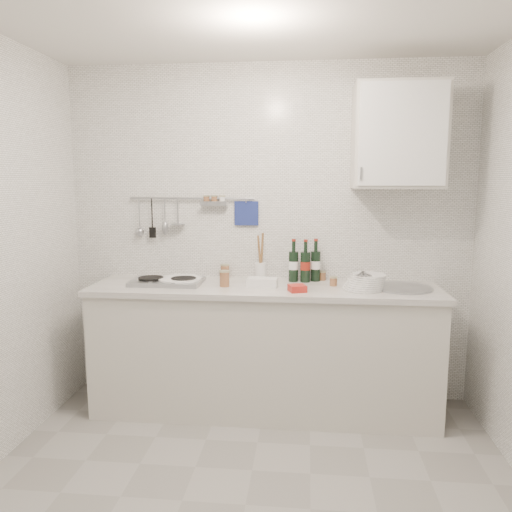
% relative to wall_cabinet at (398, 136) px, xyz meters
% --- Properties ---
extents(floor, '(3.00, 3.00, 0.00)m').
position_rel_wall_cabinet_xyz_m(floor, '(-0.90, -1.22, -1.95)').
color(floor, gray).
rests_on(floor, ground).
extents(back_wall, '(3.00, 0.02, 2.50)m').
position_rel_wall_cabinet_xyz_m(back_wall, '(-0.90, 0.18, -0.70)').
color(back_wall, silver).
rests_on(back_wall, floor).
extents(counter, '(2.44, 0.64, 0.96)m').
position_rel_wall_cabinet_xyz_m(counter, '(-0.89, -0.12, -1.52)').
color(counter, beige).
rests_on(counter, floor).
extents(wall_rail, '(0.98, 0.09, 0.34)m').
position_rel_wall_cabinet_xyz_m(wall_rail, '(-1.50, 0.15, -0.52)').
color(wall_rail, '#93969B').
rests_on(wall_rail, back_wall).
extents(wall_cabinet, '(0.60, 0.38, 0.70)m').
position_rel_wall_cabinet_xyz_m(wall_cabinet, '(0.00, 0.00, 0.00)').
color(wall_cabinet, beige).
rests_on(wall_cabinet, back_wall).
extents(plate_stack_hob, '(0.33, 0.33, 0.04)m').
position_rel_wall_cabinet_xyz_m(plate_stack_hob, '(-1.52, -0.11, -1.01)').
color(plate_stack_hob, '#5473C0').
rests_on(plate_stack_hob, counter).
extents(plate_stack_sink, '(0.29, 0.28, 0.11)m').
position_rel_wall_cabinet_xyz_m(plate_stack_sink, '(-0.20, -0.16, -0.98)').
color(plate_stack_sink, white).
rests_on(plate_stack_sink, counter).
extents(wine_bottles, '(0.23, 0.12, 0.31)m').
position_rel_wall_cabinet_xyz_m(wine_bottles, '(-0.62, 0.06, -0.87)').
color(wine_bottles, black).
rests_on(wine_bottles, counter).
extents(butter_dish, '(0.21, 0.12, 0.06)m').
position_rel_wall_cabinet_xyz_m(butter_dish, '(-0.91, -0.15, -1.00)').
color(butter_dish, white).
rests_on(butter_dish, counter).
extents(strawberry_punnet, '(0.14, 0.14, 0.04)m').
position_rel_wall_cabinet_xyz_m(strawberry_punnet, '(-0.67, -0.29, -1.01)').
color(strawberry_punnet, red).
rests_on(strawberry_punnet, counter).
extents(utensil_crock, '(0.09, 0.09, 0.35)m').
position_rel_wall_cabinet_xyz_m(utensil_crock, '(-0.94, 0.08, -0.95)').
color(utensil_crock, white).
rests_on(utensil_crock, counter).
extents(jar_a, '(0.07, 0.07, 0.11)m').
position_rel_wall_cabinet_xyz_m(jar_a, '(-1.22, 0.13, -0.98)').
color(jar_a, brown).
rests_on(jar_a, counter).
extents(jar_b, '(0.06, 0.06, 0.07)m').
position_rel_wall_cabinet_xyz_m(jar_b, '(-0.49, 0.12, -1.00)').
color(jar_b, brown).
rests_on(jar_b, counter).
extents(jar_c, '(0.06, 0.06, 0.07)m').
position_rel_wall_cabinet_xyz_m(jar_c, '(-0.42, -0.08, -1.00)').
color(jar_c, brown).
rests_on(jar_c, counter).
extents(jar_d, '(0.07, 0.07, 0.11)m').
position_rel_wall_cabinet_xyz_m(jar_d, '(-1.17, -0.18, -0.97)').
color(jar_d, brown).
rests_on(jar_d, counter).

